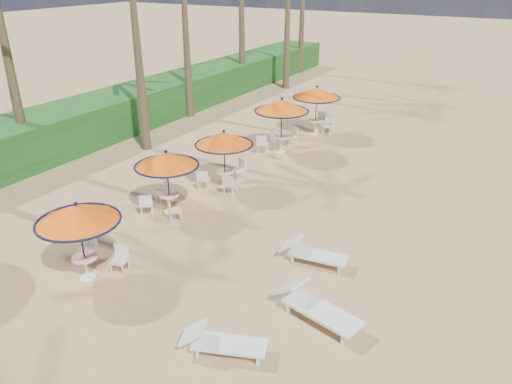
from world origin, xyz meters
TOP-DOWN VIEW (x-y plane):
  - ground at (0.00, 0.00)m, footprint 160.00×160.00m
  - scrub_hedge at (-13.50, 11.00)m, footprint 3.00×40.00m
  - station_0 at (-4.81, -0.14)m, footprint 2.14×2.14m
  - station_1 at (-5.44, 3.90)m, footprint 2.10×2.10m
  - station_2 at (-4.95, 6.54)m, footprint 2.12×2.15m
  - station_3 at (-4.99, 10.99)m, footprint 2.35×2.44m
  - station_4 at (-4.67, 14.20)m, footprint 2.27×2.27m
  - lounger_near at (-0.21, -0.75)m, footprint 1.92×1.18m
  - lounger_mid at (1.03, 1.30)m, footprint 2.30×1.19m
  - lounger_far at (-0.04, 3.46)m, footprint 1.93×0.81m

SIDE VIEW (x-z plane):
  - ground at x=0.00m, z-range 0.00..0.00m
  - lounger_near at x=-0.21m, z-range -0.02..0.64m
  - lounger_far at x=-0.04m, z-range -0.02..0.65m
  - lounger_mid at x=1.03m, z-range -0.03..0.76m
  - scrub_hedge at x=-13.50m, z-range 0.00..1.80m
  - station_1 at x=-5.44m, z-range 0.51..2.70m
  - station_2 at x=-4.95m, z-range 0.51..2.73m
  - station_0 at x=-4.81m, z-range 0.58..2.81m
  - station_4 at x=-4.67m, z-range 0.55..2.92m
  - station_3 at x=-4.99m, z-range 0.57..3.02m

